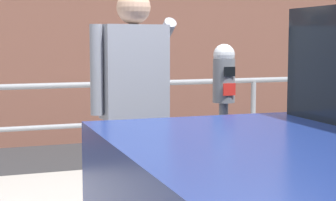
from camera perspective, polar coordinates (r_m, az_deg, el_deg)
The scene contains 4 objects.
parking_meter at distance 4.25m, azimuth 5.63°, elevation 0.34°, with size 0.17×0.18×1.41m.
pedestrian_at_meter at distance 4.03m, azimuth -3.48°, elevation 0.35°, with size 0.64×0.64×1.78m.
background_railing at distance 6.15m, azimuth -5.58°, elevation -0.75°, with size 24.06×0.06×0.99m.
backdrop_wall at distance 8.87m, azimuth -10.25°, elevation 6.29°, with size 32.00×0.50×3.23m, color brown.
Camera 1 is at (-1.52, -3.49, 1.57)m, focal length 60.49 mm.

